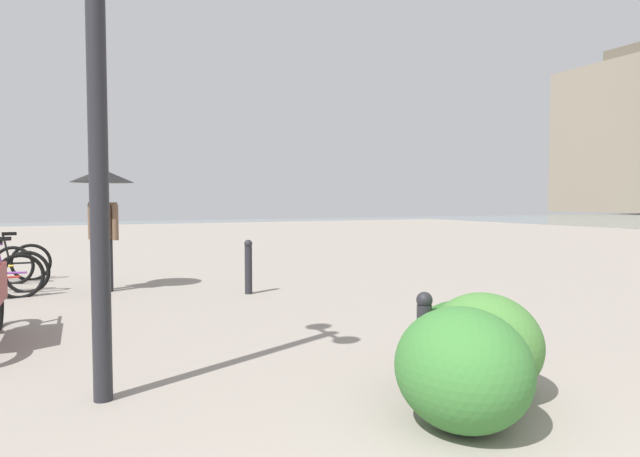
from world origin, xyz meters
name	(u,v)px	position (x,y,z in m)	size (l,w,h in m)	color
building_highrise	(632,138)	(47.08, -67.15, 9.80)	(16.01, 12.35, 21.66)	gray
lamppost	(96,61)	(3.85, 1.32, 2.53)	(0.98, 0.28, 3.76)	#232328
pedestrian	(102,195)	(9.15, 0.96, 1.60)	(1.00, 1.00, 2.03)	black
bollard_near	(424,339)	(3.01, -1.01, 0.41)	(0.13, 0.13, 0.78)	#232328
bollard_mid	(248,266)	(7.87, -1.13, 0.46)	(0.13, 0.13, 0.88)	#232328
shrub_low	(460,343)	(2.96, -1.33, 0.35)	(0.81, 0.73, 0.69)	#2D6628
shrub_round	(484,344)	(2.72, -1.37, 0.40)	(0.93, 0.84, 0.79)	#477F38
shrub_wide	(462,369)	(2.28, -0.78, 0.41)	(0.95, 0.86, 0.81)	#387533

